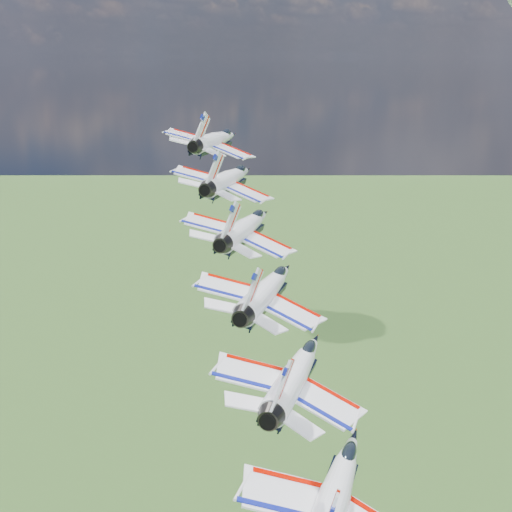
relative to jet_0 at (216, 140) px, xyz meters
The scene contains 6 objects.
jet_0 is the anchor object (origin of this frame).
jet_1 11.27m from the jet_0, 46.93° to the right, with size 11.22×16.61×4.96m, color white, non-canonical shape.
jet_2 22.54m from the jet_0, 46.93° to the right, with size 11.22×16.61×4.96m, color silver, non-canonical shape.
jet_3 33.82m from the jet_0, 46.93° to the right, with size 11.22×16.61×4.96m, color white, non-canonical shape.
jet_4 45.09m from the jet_0, 46.93° to the right, with size 11.22×16.61×4.96m, color silver, non-canonical shape.
jet_5 56.36m from the jet_0, 46.93° to the right, with size 11.22×16.61×4.96m, color silver, non-canonical shape.
Camera 1 is at (32.22, -53.19, 160.74)m, focal length 50.00 mm.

